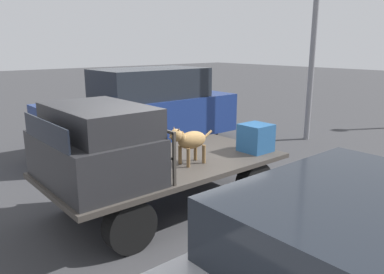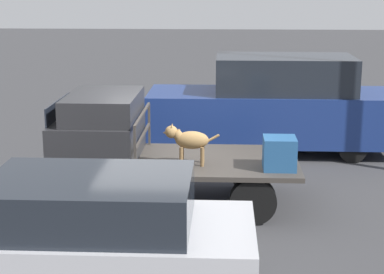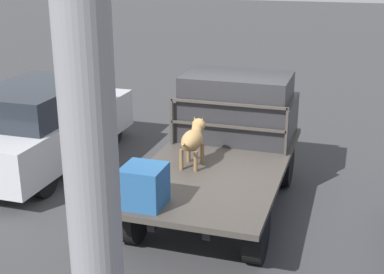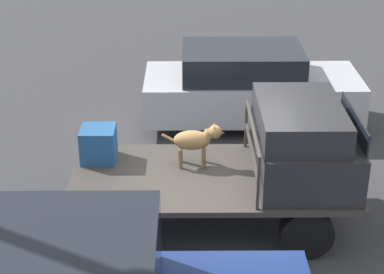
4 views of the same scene
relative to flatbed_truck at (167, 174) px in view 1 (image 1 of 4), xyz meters
The scene contains 7 objects.
ground_plane 0.59m from the flatbed_truck, ahead, with size 80.00×80.00×0.00m, color #38383A.
flatbed_truck is the anchor object (origin of this frame).
truck_cab 1.47m from the flatbed_truck, ahead, with size 1.35×1.91×1.10m.
truck_headboard 0.92m from the flatbed_truck, ahead, with size 0.04×1.91×0.78m.
dog 0.73m from the flatbed_truck, 123.27° to the left, with size 0.93×0.29×0.68m.
cargo_crate 1.81m from the flatbed_truck, 163.19° to the left, with size 0.51×0.51×0.51m.
parked_pickup_far 4.05m from the flatbed_truck, 118.05° to the right, with size 5.38×1.87×2.12m.
Camera 1 is at (3.59, 4.89, 2.72)m, focal length 35.00 mm.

